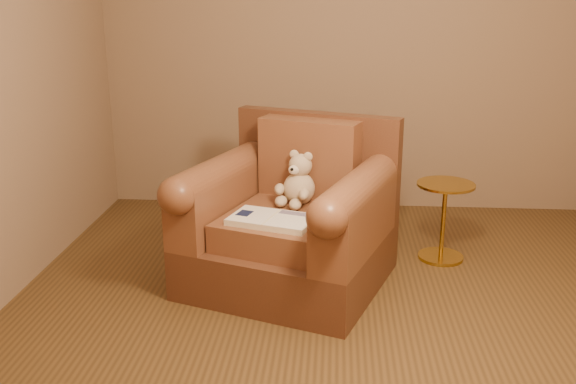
{
  "coord_description": "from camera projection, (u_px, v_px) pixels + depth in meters",
  "views": [
    {
      "loc": [
        -0.12,
        -3.2,
        1.73
      ],
      "look_at": [
        -0.39,
        0.39,
        0.61
      ],
      "focal_mm": 40.0,
      "sensor_mm": 36.0,
      "label": 1
    }
  ],
  "objects": [
    {
      "name": "teddy_bear",
      "position": [
        298.0,
        184.0,
        3.95
      ],
      "size": [
        0.25,
        0.28,
        0.34
      ],
      "rotation": [
        0.0,
        0.0,
        -0.53
      ],
      "color": "#C4AA89",
      "rests_on": "armchair"
    },
    {
      "name": "guidebook",
      "position": [
        272.0,
        220.0,
        3.65
      ],
      "size": [
        0.53,
        0.41,
        0.04
      ],
      "rotation": [
        0.0,
        0.0,
        -0.3
      ],
      "color": "beige",
      "rests_on": "armchair"
    },
    {
      "name": "side_table",
      "position": [
        443.0,
        219.0,
        4.27
      ],
      "size": [
        0.38,
        0.38,
        0.53
      ],
      "color": "gold",
      "rests_on": "floor"
    },
    {
      "name": "floor",
      "position": [
        353.0,
        318.0,
        3.56
      ],
      "size": [
        4.0,
        4.0,
        0.0
      ],
      "primitive_type": "plane",
      "color": "brown",
      "rests_on": "ground"
    },
    {
      "name": "armchair",
      "position": [
        292.0,
        222.0,
        3.93
      ],
      "size": [
        1.39,
        1.36,
        0.99
      ],
      "rotation": [
        0.0,
        0.0,
        -0.34
      ],
      "color": "#552F1C",
      "rests_on": "floor"
    }
  ]
}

